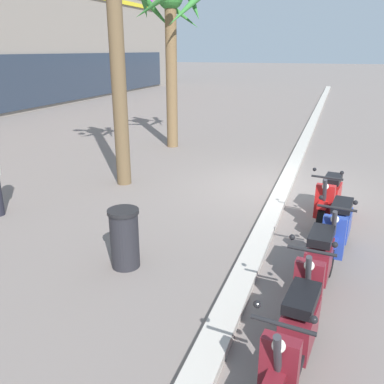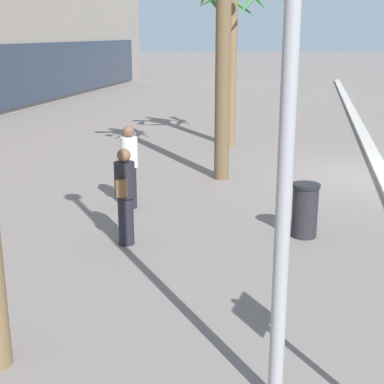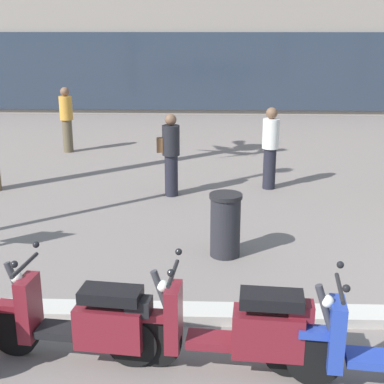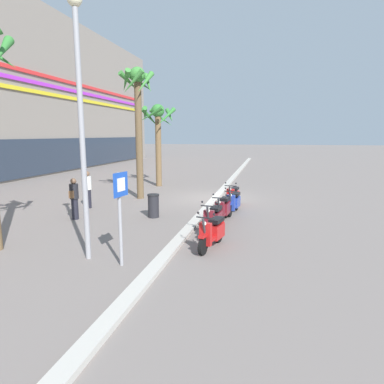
{
  "view_description": "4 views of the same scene",
  "coord_description": "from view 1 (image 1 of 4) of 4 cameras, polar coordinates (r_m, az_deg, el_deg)",
  "views": [
    {
      "loc": [
        -9.61,
        -1.19,
        3.22
      ],
      "look_at": [
        -4.25,
        0.71,
        1.23
      ],
      "focal_mm": 38.22,
      "sensor_mm": 36.0,
      "label": 1
    },
    {
      "loc": [
        -14.07,
        1.7,
        3.42
      ],
      "look_at": [
        -5.73,
        3.44,
        1.02
      ],
      "focal_mm": 52.59,
      "sensor_mm": 36.0,
      "label": 2
    },
    {
      "loc": [
        -4.81,
        -5.81,
        3.29
      ],
      "look_at": [
        -5.04,
        0.54,
        1.33
      ],
      "focal_mm": 51.1,
      "sensor_mm": 36.0,
      "label": 3
    },
    {
      "loc": [
        -17.08,
        -2.8,
        3.31
      ],
      "look_at": [
        -3.84,
        0.26,
        0.97
      ],
      "focal_mm": 31.22,
      "sensor_mm": 36.0,
      "label": 4
    }
  ],
  "objects": [
    {
      "name": "palm_tree_near_sign",
      "position": [
        14.14,
        -3.04,
        21.9
      ],
      "size": [
        2.33,
        2.41,
        5.22
      ],
      "color": "brown",
      "rests_on": "ground"
    },
    {
      "name": "curb_strip",
      "position": [
        10.17,
        12.66,
        0.67
      ],
      "size": [
        60.0,
        0.36,
        0.12
      ],
      "primitive_type": "cube",
      "color": "#BCB7AD",
      "rests_on": "ground"
    },
    {
      "name": "scooter_maroon_mid_front",
      "position": [
        4.5,
        13.95,
        -19.35
      ],
      "size": [
        1.76,
        0.58,
        1.17
      ],
      "color": "black",
      "rests_on": "ground"
    },
    {
      "name": "scooter_blue_lead_nearest",
      "position": [
        7.12,
        19.68,
        -4.84
      ],
      "size": [
        1.79,
        0.58,
        1.17
      ],
      "color": "black",
      "rests_on": "ground"
    },
    {
      "name": "scooter_red_mid_centre",
      "position": [
        8.52,
        18.57,
        -0.76
      ],
      "size": [
        1.75,
        0.59,
        1.17
      ],
      "color": "black",
      "rests_on": "ground"
    },
    {
      "name": "litter_bin",
      "position": [
        6.39,
        -9.39,
        -6.33
      ],
      "size": [
        0.48,
        0.48,
        0.95
      ],
      "color": "#232328",
      "rests_on": "ground"
    },
    {
      "name": "scooter_maroon_second_in_line",
      "position": [
        5.77,
        16.85,
        -10.14
      ],
      "size": [
        1.84,
        0.56,
        1.17
      ],
      "color": "black",
      "rests_on": "ground"
    },
    {
      "name": "ground_plane",
      "position": [
        10.2,
        11.79,
        0.45
      ],
      "size": [
        200.0,
        200.0,
        0.0
      ],
      "primitive_type": "plane",
      "color": "slate"
    }
  ]
}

